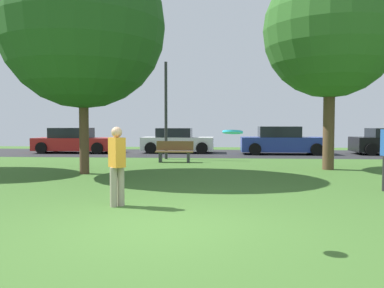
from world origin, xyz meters
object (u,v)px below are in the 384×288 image
object	(u,v)px
person_catcher	(117,163)
parked_car_white	(177,141)
park_bench	(175,151)
oak_tree_right	(83,26)
frisbee_disc	(233,132)
oak_tree_left	(330,31)
street_lamp_post	(166,111)
parked_car_blue	(282,142)
parked_car_red	(75,141)

from	to	relation	value
person_catcher	parked_car_white	xyz separation A→B (m)	(-0.49, 14.78, -0.21)
park_bench	oak_tree_right	bearing A→B (deg)	59.28
parked_car_white	park_bench	xyz separation A→B (m)	(0.53, -5.61, -0.18)
oak_tree_right	frisbee_disc	xyz separation A→B (m)	(4.64, -7.40, -3.28)
oak_tree_left	street_lamp_post	world-z (taller)	oak_tree_left
oak_tree_left	frisbee_disc	world-z (taller)	oak_tree_left
oak_tree_right	person_catcher	xyz separation A→B (m)	(2.44, -5.01, -3.94)
person_catcher	parked_car_blue	bearing A→B (deg)	116.73
oak_tree_right	street_lamp_post	xyz separation A→B (m)	(1.89, 5.66, -2.55)
parked_car_red	street_lamp_post	world-z (taller)	street_lamp_post
frisbee_disc	oak_tree_right	bearing A→B (deg)	122.10
person_catcher	parked_car_white	bearing A→B (deg)	139.26
frisbee_disc	parked_car_blue	world-z (taller)	frisbee_disc
park_bench	street_lamp_post	distance (m)	2.40
oak_tree_right	parked_car_red	xyz separation A→B (m)	(-3.87, 9.30, -4.15)
person_catcher	parked_car_blue	distance (m)	15.06
parked_car_blue	street_lamp_post	bearing A→B (deg)	-149.62
oak_tree_left	park_bench	bearing A→B (deg)	158.34
oak_tree_left	street_lamp_post	size ratio (longest dim) A/B	1.62
oak_tree_left	parked_car_white	distance (m)	11.01
person_catcher	oak_tree_right	bearing A→B (deg)	163.32
parked_car_blue	parked_car_red	bearing A→B (deg)	178.95
oak_tree_right	oak_tree_left	world-z (taller)	oak_tree_right
oak_tree_left	parked_car_red	world-z (taller)	oak_tree_left
parked_car_red	parked_car_blue	size ratio (longest dim) A/B	0.99
parked_car_blue	street_lamp_post	xyz separation A→B (m)	(-5.85, -3.43, 1.57)
person_catcher	parked_car_red	bearing A→B (deg)	161.13
oak_tree_left	frisbee_disc	xyz separation A→B (m)	(-3.65, -9.25, -3.39)
street_lamp_post	parked_car_white	bearing A→B (deg)	89.22
park_bench	street_lamp_post	bearing A→B (deg)	-68.73
frisbee_disc	street_lamp_post	size ratio (longest dim) A/B	0.07
frisbee_disc	street_lamp_post	bearing A→B (deg)	101.89
parked_car_red	street_lamp_post	size ratio (longest dim) A/B	0.99
frisbee_disc	parked_car_red	bearing A→B (deg)	116.99
oak_tree_right	street_lamp_post	world-z (taller)	oak_tree_right
person_catcher	street_lamp_post	world-z (taller)	street_lamp_post
oak_tree_right	parked_car_white	size ratio (longest dim) A/B	1.85
oak_tree_left	parked_car_red	xyz separation A→B (m)	(-12.16, 7.45, -4.26)
oak_tree_left	person_catcher	xyz separation A→B (m)	(-5.86, -6.86, -4.05)
frisbee_disc	park_bench	size ratio (longest dim) A/B	0.19
park_bench	oak_tree_left	bearing A→B (deg)	158.34
park_bench	street_lamp_post	world-z (taller)	street_lamp_post
oak_tree_right	street_lamp_post	size ratio (longest dim) A/B	1.66
person_catcher	parked_car_white	world-z (taller)	person_catcher
parked_car_white	oak_tree_right	bearing A→B (deg)	-101.27
frisbee_disc	street_lamp_post	world-z (taller)	street_lamp_post
park_bench	frisbee_disc	bearing A→B (deg)	100.61
oak_tree_right	parked_car_blue	distance (m)	12.63
person_catcher	park_bench	distance (m)	9.18
parked_car_red	parked_car_white	xyz separation A→B (m)	(5.81, 0.47, -0.00)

